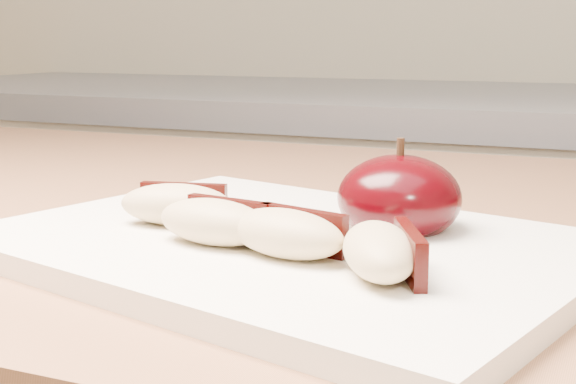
% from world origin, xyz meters
% --- Properties ---
extents(cutting_board, '(0.38, 0.32, 0.01)m').
position_xyz_m(cutting_board, '(-0.10, 0.36, 0.91)').
color(cutting_board, white).
rests_on(cutting_board, island_counter).
extents(apple_half, '(0.08, 0.08, 0.06)m').
position_xyz_m(apple_half, '(-0.05, 0.41, 0.93)').
color(apple_half, black).
rests_on(apple_half, cutting_board).
extents(apple_wedge_a, '(0.07, 0.05, 0.02)m').
position_xyz_m(apple_wedge_a, '(-0.17, 0.36, 0.93)').
color(apple_wedge_a, tan).
rests_on(apple_wedge_a, cutting_board).
extents(apple_wedge_b, '(0.07, 0.04, 0.02)m').
position_xyz_m(apple_wedge_b, '(-0.13, 0.33, 0.93)').
color(apple_wedge_b, tan).
rests_on(apple_wedge_b, cutting_board).
extents(apple_wedge_c, '(0.07, 0.05, 0.02)m').
position_xyz_m(apple_wedge_c, '(-0.08, 0.32, 0.93)').
color(apple_wedge_c, tan).
rests_on(apple_wedge_c, cutting_board).
extents(apple_wedge_d, '(0.06, 0.08, 0.02)m').
position_xyz_m(apple_wedge_d, '(-0.03, 0.31, 0.93)').
color(apple_wedge_d, tan).
rests_on(apple_wedge_d, cutting_board).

